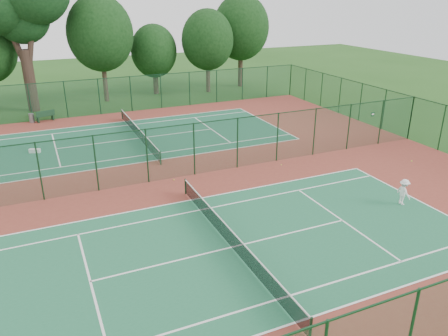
{
  "coord_description": "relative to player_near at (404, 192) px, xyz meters",
  "views": [
    {
      "loc": [
        -7.42,
        -24.86,
        11.07
      ],
      "look_at": [
        2.13,
        -3.38,
        1.6
      ],
      "focal_mm": 35.0,
      "sensor_mm": 36.0,
      "label": 1
    }
  ],
  "objects": [
    {
      "name": "player_near",
      "position": [
        0.0,
        0.0,
        0.0
      ],
      "size": [
        0.62,
        1.0,
        1.5
      ],
      "primitive_type": "imported",
      "rotation": [
        0.0,
        0.0,
        1.5
      ],
      "color": "white",
      "rests_on": "court_near"
    },
    {
      "name": "evergreen_row",
      "position": [
        -10.16,
        33.06,
        -0.77
      ],
      "size": [
        39.0,
        5.0,
        12.0
      ],
      "primitive_type": null,
      "color": "black",
      "rests_on": "ground"
    },
    {
      "name": "red_pad",
      "position": [
        -10.66,
        8.81,
        -0.76
      ],
      "size": [
        40.0,
        36.0,
        0.01
      ],
      "primitive_type": "cube",
      "color": "maroon",
      "rests_on": "ground"
    },
    {
      "name": "court_near",
      "position": [
        -10.66,
        -0.19,
        -0.75
      ],
      "size": [
        23.77,
        10.97,
        0.01
      ],
      "primitive_type": "cube",
      "color": "#206642",
      "rests_on": "red_pad"
    },
    {
      "name": "stray_ball_b",
      "position": [
        -3.1,
        7.91,
        -0.73
      ],
      "size": [
        0.07,
        0.07,
        0.07
      ],
      "primitive_type": "sphere",
      "color": "#CCE234",
      "rests_on": "red_pad"
    },
    {
      "name": "fence_north",
      "position": [
        -10.66,
        26.81,
        0.99
      ],
      "size": [
        40.0,
        0.09,
        3.5
      ],
      "color": "#17452D",
      "rests_on": "ground"
    },
    {
      "name": "fence_east",
      "position": [
        9.34,
        8.81,
        0.99
      ],
      "size": [
        0.09,
        36.0,
        3.5
      ],
      "rotation": [
        0.0,
        0.0,
        1.57
      ],
      "color": "#194C2E",
      "rests_on": "ground"
    },
    {
      "name": "kit_bag",
      "position": [
        -18.54,
        17.55,
        -0.61
      ],
      "size": [
        0.84,
        0.57,
        0.29
      ],
      "primitive_type": "cube",
      "rotation": [
        0.0,
        0.0,
        -0.38
      ],
      "color": "white",
      "rests_on": "red_pad"
    },
    {
      "name": "ground",
      "position": [
        -10.66,
        8.81,
        -0.77
      ],
      "size": [
        120.0,
        120.0,
        0.0
      ],
      "primitive_type": "plane",
      "color": "#224E18",
      "rests_on": "ground"
    },
    {
      "name": "fence_divider",
      "position": [
        -10.66,
        8.81,
        0.99
      ],
      "size": [
        40.0,
        0.09,
        3.5
      ],
      "color": "#174629",
      "rests_on": "ground"
    },
    {
      "name": "trash_bin",
      "position": [
        -18.45,
        26.41,
        -0.34
      ],
      "size": [
        0.62,
        0.62,
        0.84
      ],
      "primitive_type": "cylinder",
      "rotation": [
        0.0,
        0.0,
        0.43
      ],
      "color": "slate",
      "rests_on": "red_pad"
    },
    {
      "name": "tennis_net_near",
      "position": [
        -10.66,
        -0.19,
        -0.22
      ],
      "size": [
        0.1,
        12.9,
        0.97
      ],
      "color": "black",
      "rests_on": "ground"
    },
    {
      "name": "court_far",
      "position": [
        -10.66,
        17.81,
        -0.75
      ],
      "size": [
        23.77,
        10.97,
        0.01
      ],
      "primitive_type": "cube",
      "color": "#1B583C",
      "rests_on": "red_pad"
    },
    {
      "name": "tennis_net_far",
      "position": [
        -10.66,
        17.81,
        -0.22
      ],
      "size": [
        0.1,
        12.9,
        0.97
      ],
      "color": "#153A22",
      "rests_on": "ground"
    },
    {
      "name": "stray_ball_c",
      "position": [
        -10.69,
        8.42,
        -0.72
      ],
      "size": [
        0.08,
        0.08,
        0.08
      ],
      "primitive_type": "sphere",
      "color": "yellow",
      "rests_on": "red_pad"
    },
    {
      "name": "stray_ball_a",
      "position": [
        -10.07,
        7.86,
        -0.72
      ],
      "size": [
        0.07,
        0.07,
        0.07
      ],
      "primitive_type": "sphere",
      "color": "yellow",
      "rests_on": "red_pad"
    },
    {
      "name": "bench",
      "position": [
        -17.28,
        26.26,
        -0.22
      ],
      "size": [
        1.76,
        1.0,
        1.05
      ],
      "rotation": [
        0.0,
        0.0,
        0.32
      ],
      "color": "#12331C",
      "rests_on": "red_pad"
    }
  ]
}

